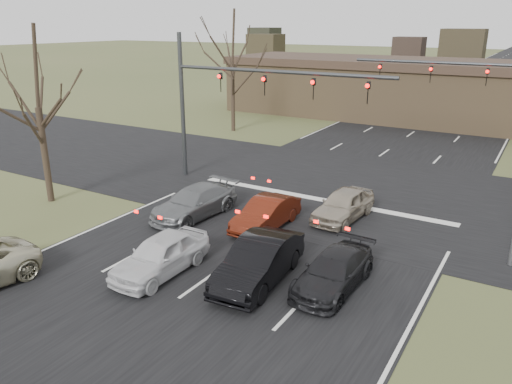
# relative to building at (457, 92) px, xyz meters

# --- Properties ---
(ground) EXTENTS (360.00, 360.00, 0.00)m
(ground) POSITION_rel_building_xyz_m (-2.00, -38.00, -2.67)
(ground) COLOR #49522B
(ground) RESTS_ON ground
(road_main) EXTENTS (14.00, 300.00, 0.02)m
(road_main) POSITION_rel_building_xyz_m (-2.00, 22.00, -2.66)
(road_main) COLOR black
(road_main) RESTS_ON ground
(road_cross) EXTENTS (200.00, 14.00, 0.02)m
(road_cross) POSITION_rel_building_xyz_m (-2.00, -23.00, -2.65)
(road_cross) COLOR black
(road_cross) RESTS_ON ground
(building) EXTENTS (42.40, 10.40, 5.30)m
(building) POSITION_rel_building_xyz_m (0.00, 0.00, 0.00)
(building) COLOR brown
(building) RESTS_ON ground
(mast_arm_near) EXTENTS (12.12, 0.24, 8.00)m
(mast_arm_near) POSITION_rel_building_xyz_m (-7.23, -25.00, 2.41)
(mast_arm_near) COLOR #383A3D
(mast_arm_near) RESTS_ON ground
(mast_arm_far) EXTENTS (11.12, 0.24, 8.00)m
(mast_arm_far) POSITION_rel_building_xyz_m (4.18, -15.00, 2.35)
(mast_arm_far) COLOR #383A3D
(mast_arm_far) RESTS_ON ground
(tree_left_near) EXTENTS (5.10, 5.10, 8.50)m
(tree_left_near) POSITION_rel_building_xyz_m (-13.50, -32.00, 3.90)
(tree_left_near) COLOR black
(tree_left_near) RESTS_ON ground
(tree_left_far) EXTENTS (5.70, 5.70, 9.50)m
(tree_left_far) POSITION_rel_building_xyz_m (-15.00, -13.00, 4.68)
(tree_left_far) COLOR black
(tree_left_far) RESTS_ON ground
(car_white_sedan) EXTENTS (1.69, 4.14, 1.41)m
(car_white_sedan) POSITION_rel_building_xyz_m (-3.66, -35.01, -1.96)
(car_white_sedan) COLOR silver
(car_white_sedan) RESTS_ON ground
(car_black_hatch) EXTENTS (1.99, 4.73, 1.52)m
(car_black_hatch) POSITION_rel_building_xyz_m (-0.37, -33.75, -1.90)
(car_black_hatch) COLOR black
(car_black_hatch) RESTS_ON ground
(car_charcoal_sedan) EXTENTS (1.82, 4.20, 1.20)m
(car_charcoal_sedan) POSITION_rel_building_xyz_m (2.00, -32.84, -2.06)
(car_charcoal_sedan) COLOR black
(car_charcoal_sedan) RESTS_ON ground
(car_grey_ahead) EXTENTS (2.32, 4.83, 1.36)m
(car_grey_ahead) POSITION_rel_building_xyz_m (-6.00, -30.00, -1.99)
(car_grey_ahead) COLOR slate
(car_grey_ahead) RESTS_ON ground
(car_red_ahead) EXTENTS (1.49, 4.02, 1.31)m
(car_red_ahead) POSITION_rel_building_xyz_m (-2.50, -29.51, -2.01)
(car_red_ahead) COLOR #52180B
(car_red_ahead) RESTS_ON ground
(car_silver_ahead) EXTENTS (1.95, 4.16, 1.38)m
(car_silver_ahead) POSITION_rel_building_xyz_m (-0.00, -26.83, -1.98)
(car_silver_ahead) COLOR #A89C88
(car_silver_ahead) RESTS_ON ground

